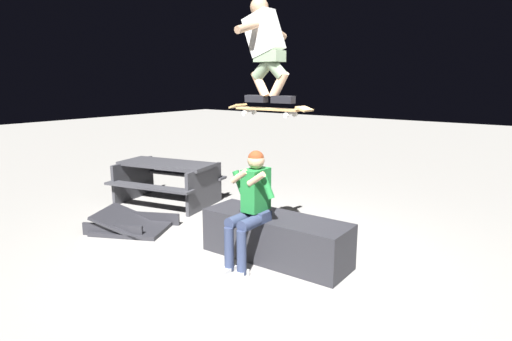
% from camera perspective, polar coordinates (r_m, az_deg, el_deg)
% --- Properties ---
extents(ground_plane, '(40.00, 40.00, 0.00)m').
position_cam_1_polar(ground_plane, '(5.52, 0.86, -11.38)').
color(ground_plane, gray).
extents(ledge_box_main, '(1.88, 0.64, 0.56)m').
position_cam_1_polar(ledge_box_main, '(5.37, 2.61, -8.90)').
color(ledge_box_main, '#28282D').
rests_on(ledge_box_main, ground).
extents(person_sitting_on_ledge, '(0.59, 0.75, 1.39)m').
position_cam_1_polar(person_sitting_on_ledge, '(4.98, -0.76, -4.36)').
color(person_sitting_on_ledge, '#2D3856').
rests_on(person_sitting_on_ledge, ground).
extents(skateboard, '(1.02, 0.22, 0.13)m').
position_cam_1_polar(skateboard, '(4.84, 1.77, 8.12)').
color(skateboard, '#AD8451').
extents(skater_airborne, '(0.62, 0.89, 1.12)m').
position_cam_1_polar(skater_airborne, '(4.87, 1.26, 16.24)').
color(skater_airborne, black).
extents(kicker_ramp, '(1.25, 1.15, 0.39)m').
position_cam_1_polar(kicker_ramp, '(6.68, -16.04, -7.07)').
color(kicker_ramp, '#28282D').
rests_on(kicker_ramp, ground).
extents(picnic_table_back, '(1.95, 1.68, 0.75)m').
position_cam_1_polar(picnic_table_back, '(7.85, -11.70, -0.72)').
color(picnic_table_back, '#38383D').
rests_on(picnic_table_back, ground).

